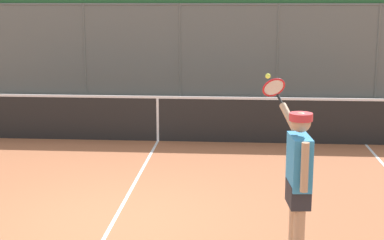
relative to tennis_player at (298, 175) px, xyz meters
The scene contains 4 objects.
ground_plane 2.73m from the tennis_player, 23.02° to the right, with size 60.00×60.00×0.00m, color #A8603D.
fence_backdrop 11.50m from the tennis_player, 78.32° to the right, with size 19.77×1.37×3.21m.
tennis_net 6.14m from the tennis_player, 67.63° to the right, with size 11.15×0.09×1.07m.
tennis_player is the anchor object (origin of this frame).
Camera 1 is at (-1.62, 7.34, 2.95)m, focal length 55.08 mm.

